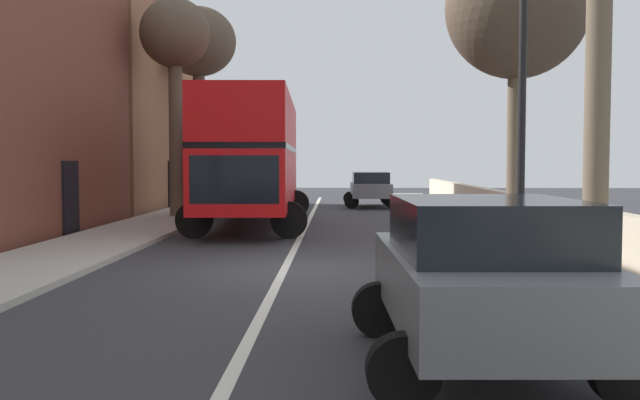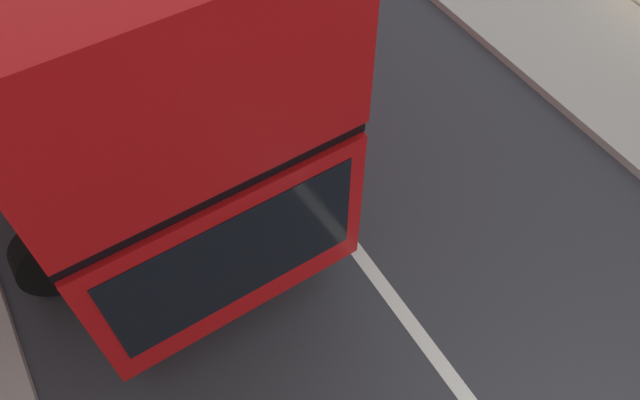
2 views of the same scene
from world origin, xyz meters
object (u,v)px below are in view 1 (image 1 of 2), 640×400
at_px(street_tree_left_0, 175,42).
at_px(street_tree_right_1, 517,10).
at_px(double_decker_bus, 253,153).
at_px(parked_car_grey_right_2, 370,187).
at_px(parked_car_grey_right_0, 484,272).
at_px(street_tree_left_2, 198,46).
at_px(lamppost_right, 523,64).

relative_size(street_tree_left_0, street_tree_right_1, 1.09).
bearing_deg(street_tree_right_1, street_tree_left_0, 139.02).
bearing_deg(double_decker_bus, parked_car_grey_right_2, 66.41).
distance_m(parked_car_grey_right_2, street_tree_left_0, 11.41).
bearing_deg(street_tree_right_1, parked_car_grey_right_2, 99.79).
xyz_separation_m(parked_car_grey_right_0, street_tree_left_2, (-7.62, 24.08, 6.17)).
bearing_deg(lamppost_right, street_tree_left_2, 117.02).
xyz_separation_m(double_decker_bus, parked_car_grey_right_0, (4.20, -15.55, -1.39)).
distance_m(parked_car_grey_right_0, street_tree_right_1, 11.02).
bearing_deg(street_tree_left_0, parked_car_grey_right_0, -68.21).
relative_size(parked_car_grey_right_0, lamppost_right, 0.64).
distance_m(double_decker_bus, parked_car_grey_right_2, 10.60).
relative_size(parked_car_grey_right_2, street_tree_right_1, 0.60).
xyz_separation_m(parked_car_grey_right_2, street_tree_left_0, (-7.32, -6.86, 5.45)).
bearing_deg(street_tree_left_2, street_tree_left_0, -87.03).
bearing_deg(street_tree_left_2, street_tree_right_1, -54.51).
bearing_deg(parked_car_grey_right_2, street_tree_left_0, -136.88).
height_order(parked_car_grey_right_0, lamppost_right, lamppost_right).
height_order(parked_car_grey_right_0, parked_car_grey_right_2, parked_car_grey_right_0).
xyz_separation_m(double_decker_bus, street_tree_left_0, (-3.12, 2.76, 4.01)).
bearing_deg(lamppost_right, street_tree_left_0, 125.66).
xyz_separation_m(parked_car_grey_right_2, street_tree_left_2, (-7.62, -1.10, 6.22)).
bearing_deg(street_tree_left_2, double_decker_bus, -68.15).
height_order(double_decker_bus, parked_car_grey_right_0, double_decker_bus).
distance_m(double_decker_bus, parked_car_grey_right_0, 16.17).
height_order(double_decker_bus, lamppost_right, lamppost_right).
xyz_separation_m(parked_car_grey_right_0, street_tree_right_1, (2.68, 9.63, 4.63)).
height_order(double_decker_bus, parked_car_grey_right_2, double_decker_bus).
distance_m(double_decker_bus, street_tree_left_2, 10.35).
height_order(parked_car_grey_right_0, street_tree_right_1, street_tree_right_1).
bearing_deg(lamppost_right, parked_car_grey_right_2, 95.26).
relative_size(street_tree_left_2, lamppost_right, 1.39).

